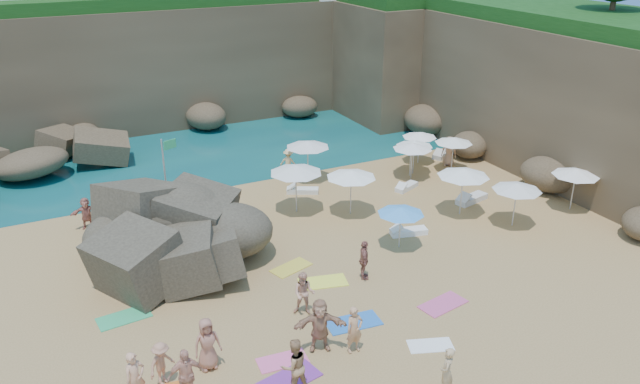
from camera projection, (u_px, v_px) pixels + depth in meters
name	position (u px, v px, depth m)	size (l,w,h in m)	color
ground	(309.00, 272.00, 25.39)	(120.00, 120.00, 0.00)	tan
seawater	(148.00, 101.00, 50.06)	(120.00, 120.00, 0.00)	#0C4751
cliff_back	(185.00, 60.00, 45.19)	(44.00, 8.00, 8.00)	brown
cliff_right	(532.00, 84.00, 38.17)	(8.00, 30.00, 8.00)	brown
cliff_corner	(397.00, 54.00, 47.22)	(10.00, 12.00, 8.00)	brown
rock_promontory	(1.00, 183.00, 34.05)	(12.00, 7.00, 2.00)	brown
rock_outcrop	(153.00, 267.00, 25.74)	(7.41, 5.56, 2.96)	brown
flag_pole	(167.00, 167.00, 29.49)	(0.74, 0.28, 3.86)	silver
parasol_0	(351.00, 174.00, 29.65)	(2.42, 2.42, 2.28)	silver
parasol_1	(308.00, 144.00, 33.71)	(2.40, 2.40, 2.27)	silver
parasol_2	(414.00, 143.00, 34.74)	(2.06, 2.06, 1.95)	silver
parasol_3	(420.00, 135.00, 36.32)	(2.01, 2.01, 1.90)	silver
parasol_4	(454.00, 140.00, 35.07)	(2.12, 2.12, 2.01)	silver
parasol_5	(296.00, 169.00, 29.86)	(2.57, 2.57, 2.43)	silver
parasol_6	(411.00, 146.00, 34.42)	(2.04, 2.04, 1.93)	silver
parasol_7	(413.00, 146.00, 34.03)	(2.16, 2.16, 2.05)	silver
parasol_8	(517.00, 187.00, 28.54)	(2.26, 2.26, 2.14)	silver
parasol_9	(464.00, 173.00, 29.63)	(2.49, 2.49, 2.36)	silver
parasol_10	(401.00, 211.00, 26.64)	(2.03, 2.03, 1.92)	silver
parasol_11	(576.00, 172.00, 30.22)	(2.26, 2.26, 2.14)	silver
lounger_0	(221.00, 195.00, 32.17)	(1.90, 0.63, 0.30)	white
lounger_1	(303.00, 191.00, 32.80)	(1.66, 0.55, 0.26)	white
lounger_2	(444.00, 154.00, 37.97)	(1.85, 0.62, 0.29)	silver
lounger_3	(407.00, 187.00, 33.28)	(1.53, 0.51, 0.24)	white
lounger_4	(409.00, 232.00, 28.41)	(1.68, 0.56, 0.26)	white
lounger_5	(472.00, 199.00, 31.76)	(1.88, 0.63, 0.29)	silver
towel_1	(283.00, 361.00, 20.18)	(1.62, 0.81, 0.03)	pink
towel_4	(323.00, 282.00, 24.62)	(1.89, 0.94, 0.03)	#FCFF43
towel_5	(430.00, 345.00, 20.92)	(1.50, 0.75, 0.03)	white
towel_6	(289.00, 379.00, 19.35)	(1.95, 0.97, 0.03)	#7D2D94
towel_8	(353.00, 322.00, 22.12)	(1.94, 0.97, 0.03)	blue
towel_9	(443.00, 304.00, 23.19)	(1.84, 0.92, 0.03)	#D15184
towel_11	(124.00, 317.00, 22.40)	(1.85, 0.92, 0.03)	#31AC6B
towel_12	(291.00, 268.00, 25.66)	(1.70, 0.85, 0.03)	gold
person_stand_0	(135.00, 379.00, 18.10)	(0.64, 0.42, 1.75)	tan
person_stand_1	(294.00, 366.00, 18.60)	(0.87, 0.68, 1.79)	#AC7F56
person_stand_2	(288.00, 162.00, 34.90)	(0.99, 0.41, 1.54)	#F5CE8B
person_stand_3	(364.00, 260.00, 24.60)	(0.97, 0.40, 1.65)	#94564A
person_stand_4	(449.00, 151.00, 36.28)	(0.86, 0.47, 1.76)	tan
person_stand_5	(86.00, 213.00, 28.80)	(1.40, 0.40, 1.51)	#B96C5C
person_stand_6	(447.00, 372.00, 18.44)	(0.60, 0.39, 1.65)	tan
person_lie_0	(163.00, 379.00, 19.11)	(0.94, 1.46, 0.39)	tan
person_lie_2	(209.00, 362.00, 19.79)	(0.87, 1.78, 0.47)	#A66953
person_lie_3	(320.00, 343.00, 20.65)	(1.75, 1.88, 0.50)	tan
person_lie_4	(354.00, 346.00, 20.58)	(0.60, 1.65, 0.40)	tan
person_lie_5	(304.00, 306.00, 22.52)	(0.80, 1.65, 0.62)	tan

